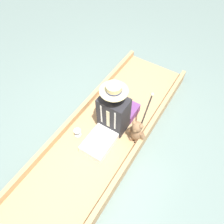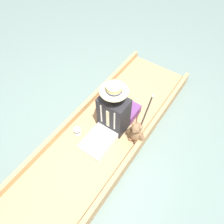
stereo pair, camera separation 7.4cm
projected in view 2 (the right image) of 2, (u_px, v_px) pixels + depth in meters
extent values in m
plane|color=slate|center=(106.00, 135.00, 3.16)|extent=(16.00, 16.00, 0.00)
cube|color=tan|center=(106.00, 133.00, 3.11)|extent=(1.05, 3.27, 0.13)
cube|color=tan|center=(137.00, 147.00, 2.85)|extent=(0.06, 3.27, 0.10)
cube|color=tan|center=(79.00, 112.00, 3.19)|extent=(0.06, 3.27, 0.10)
cube|color=#6B3875|center=(123.00, 109.00, 3.20)|extent=(0.43, 0.30, 0.15)
cube|color=white|center=(98.00, 142.00, 2.88)|extent=(0.34, 0.45, 0.11)
cube|color=#232328|center=(114.00, 114.00, 2.88)|extent=(0.37, 0.26, 0.57)
cube|color=beige|center=(108.00, 119.00, 2.77)|extent=(0.04, 0.01, 0.31)
cube|color=white|center=(114.00, 121.00, 2.72)|extent=(0.02, 0.01, 0.34)
cube|color=white|center=(101.00, 114.00, 2.79)|extent=(0.02, 0.01, 0.34)
sphere|color=tan|center=(114.00, 94.00, 2.57)|extent=(0.20, 0.20, 0.20)
cylinder|color=#CCB77F|center=(114.00, 91.00, 2.52)|extent=(0.35, 0.35, 0.01)
cylinder|color=#CCB77F|center=(114.00, 88.00, 2.48)|extent=(0.19, 0.19, 0.08)
cylinder|color=navy|center=(114.00, 90.00, 2.50)|extent=(0.19, 0.19, 0.02)
ellipsoid|color=#846042|center=(136.00, 135.00, 2.87)|extent=(0.16, 0.13, 0.24)
sphere|color=#846042|center=(137.00, 128.00, 2.73)|extent=(0.14, 0.14, 0.14)
sphere|color=brown|center=(134.00, 131.00, 2.71)|extent=(0.06, 0.06, 0.06)
sphere|color=#846042|center=(141.00, 127.00, 2.68)|extent=(0.06, 0.06, 0.06)
sphere|color=#846042|center=(134.00, 124.00, 2.71)|extent=(0.06, 0.06, 0.06)
cylinder|color=#846042|center=(142.00, 137.00, 2.81)|extent=(0.09, 0.06, 0.10)
cylinder|color=#846042|center=(130.00, 130.00, 2.87)|extent=(0.09, 0.06, 0.10)
sphere|color=#846042|center=(136.00, 142.00, 2.91)|extent=(0.07, 0.07, 0.07)
sphere|color=#846042|center=(131.00, 139.00, 2.94)|extent=(0.07, 0.07, 0.07)
cylinder|color=silver|center=(78.00, 133.00, 3.03)|extent=(0.09, 0.09, 0.01)
cylinder|color=silver|center=(78.00, 132.00, 3.00)|extent=(0.01, 0.01, 0.05)
cone|color=silver|center=(77.00, 130.00, 2.97)|extent=(0.10, 0.10, 0.04)
cylinder|color=#2D2823|center=(143.00, 121.00, 2.75)|extent=(0.02, 0.34, 0.67)
sphere|color=beige|center=(153.00, 96.00, 2.56)|extent=(0.04, 0.04, 0.04)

